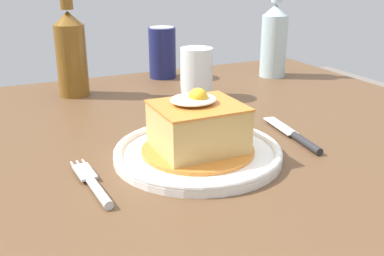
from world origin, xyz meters
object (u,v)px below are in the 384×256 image
(fork, at_px, (94,185))
(beer_bottle_amber, at_px, (71,49))
(beer_bottle_clear, at_px, (274,36))
(drinking_glass, at_px, (196,76))
(knife, at_px, (298,138))
(main_plate, at_px, (198,152))
(soda_can, at_px, (162,53))

(fork, bearing_deg, beer_bottle_amber, 81.89)
(beer_bottle_clear, relative_size, drinking_glass, 2.53)
(beer_bottle_amber, bearing_deg, drinking_glass, -28.90)
(knife, height_order, beer_bottle_clear, beer_bottle_clear)
(fork, relative_size, drinking_glass, 1.35)
(main_plate, bearing_deg, beer_bottle_clear, 44.14)
(soda_can, bearing_deg, beer_bottle_amber, -163.59)
(drinking_glass, bearing_deg, knife, -82.21)
(knife, height_order, beer_bottle_amber, beer_bottle_amber)
(soda_can, xyz_separation_m, beer_bottle_clear, (0.25, -0.10, 0.04))
(knife, relative_size, beer_bottle_amber, 0.62)
(fork, height_order, beer_bottle_amber, beer_bottle_amber)
(fork, height_order, soda_can, soda_can)
(fork, height_order, knife, same)
(soda_can, distance_m, drinking_glass, 0.20)
(soda_can, bearing_deg, beer_bottle_clear, -22.15)
(fork, xyz_separation_m, soda_can, (0.29, 0.51, 0.06))
(beer_bottle_clear, bearing_deg, soda_can, 157.85)
(beer_bottle_amber, height_order, drinking_glass, beer_bottle_amber)
(main_plate, height_order, knife, main_plate)
(soda_can, bearing_deg, fork, -119.83)
(main_plate, bearing_deg, knife, -3.19)
(main_plate, xyz_separation_m, drinking_glass, (0.13, 0.29, 0.04))
(main_plate, height_order, soda_can, soda_can)
(soda_can, height_order, beer_bottle_amber, beer_bottle_amber)
(fork, bearing_deg, drinking_glass, 47.27)
(knife, bearing_deg, beer_bottle_amber, 122.69)
(fork, relative_size, knife, 0.85)
(soda_can, relative_size, beer_bottle_clear, 0.47)
(main_plate, bearing_deg, beer_bottle_amber, 103.24)
(main_plate, distance_m, drinking_glass, 0.32)
(fork, relative_size, beer_bottle_clear, 0.53)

